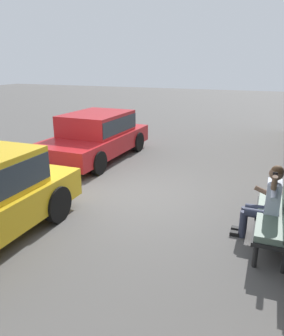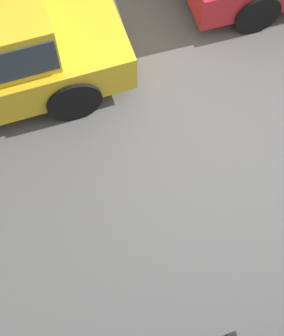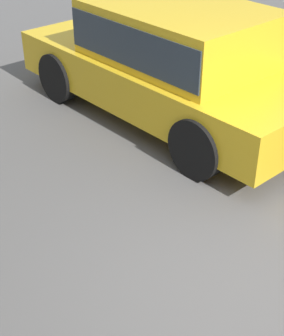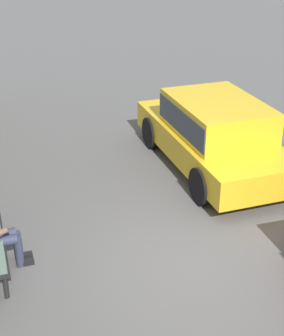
# 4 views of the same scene
# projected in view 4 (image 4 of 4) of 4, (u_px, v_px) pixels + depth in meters

# --- Properties ---
(ground_plane) EXTENTS (60.00, 60.00, 0.00)m
(ground_plane) POSITION_uv_depth(u_px,v_px,m) (187.00, 264.00, 7.65)
(ground_plane) COLOR #565451
(parked_car_mid) EXTENTS (4.23, 1.88, 1.47)m
(parked_car_mid) POSITION_uv_depth(u_px,v_px,m) (214.00, 131.00, 10.19)
(parked_car_mid) COLOR gold
(parked_car_mid) RESTS_ON ground_plane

